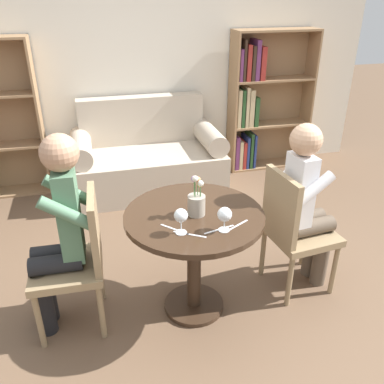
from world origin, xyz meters
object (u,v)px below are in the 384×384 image
(bookshelf_right, at_px, (259,103))
(wine_glass_right, at_px, (225,215))
(flower_vase, at_px, (197,202))
(wine_glass_left, at_px, (181,216))
(chair_right, at_px, (293,227))
(person_left, at_px, (58,232))
(chair_left, at_px, (78,257))
(person_right, at_px, (307,205))
(couch, at_px, (147,160))

(bookshelf_right, distance_m, wine_glass_right, 2.69)
(wine_glass_right, relative_size, flower_vase, 0.56)
(wine_glass_left, relative_size, flower_vase, 0.58)
(chair_right, bearing_deg, person_left, 83.10)
(chair_left, xyz_separation_m, person_right, (1.50, -0.01, 0.15))
(person_right, xyz_separation_m, wine_glass_right, (-0.68, -0.28, 0.18))
(person_left, bearing_deg, chair_right, 91.12)
(chair_left, distance_m, wine_glass_right, 0.93)
(person_right, bearing_deg, chair_right, 93.81)
(couch, height_order, wine_glass_left, couch)
(bookshelf_right, bearing_deg, chair_left, -134.10)
(bookshelf_right, height_order, person_right, bookshelf_right)
(chair_left, height_order, flower_vase, flower_vase)
(bookshelf_right, relative_size, person_right, 1.27)
(wine_glass_right, xyz_separation_m, flower_vase, (-0.10, 0.21, -0.01))
(couch, relative_size, person_left, 1.21)
(couch, relative_size, chair_right, 1.71)
(person_right, height_order, flower_vase, person_right)
(couch, distance_m, flower_vase, 1.98)
(chair_left, relative_size, wine_glass_left, 6.03)
(bookshelf_right, xyz_separation_m, chair_left, (-2.04, -2.11, -0.27))
(person_left, distance_m, flower_vase, 0.82)
(chair_right, xyz_separation_m, wine_glass_right, (-0.59, -0.27, 0.33))
(chair_left, height_order, wine_glass_left, chair_left)
(bookshelf_right, height_order, chair_left, bookshelf_right)
(chair_left, height_order, chair_right, same)
(couch, xyz_separation_m, person_left, (-0.79, -1.83, 0.37))
(chair_left, relative_size, chair_right, 1.00)
(person_right, distance_m, wine_glass_left, 0.97)
(chair_right, bearing_deg, bookshelf_right, -22.34)
(chair_left, distance_m, chair_right, 1.41)
(wine_glass_right, bearing_deg, couch, 93.05)
(person_left, bearing_deg, wine_glass_left, 70.94)
(chair_left, height_order, person_right, person_right)
(person_left, height_order, flower_vase, person_left)
(bookshelf_right, distance_m, person_left, 2.99)
(bookshelf_right, bearing_deg, person_right, -104.44)
(wine_glass_left, bearing_deg, chair_left, 156.33)
(chair_left, bearing_deg, wine_glass_right, 72.75)
(wine_glass_left, bearing_deg, person_left, 158.69)
(bookshelf_right, bearing_deg, flower_vase, -121.25)
(person_right, relative_size, wine_glass_left, 8.13)
(chair_left, xyz_separation_m, flower_vase, (0.72, -0.08, 0.32))
(wine_glass_left, bearing_deg, bookshelf_right, 58.23)
(person_right, bearing_deg, bookshelf_right, -20.21)
(wine_glass_left, bearing_deg, chair_right, 15.54)
(wine_glass_right, bearing_deg, flower_vase, 115.74)
(chair_left, relative_size, person_left, 0.71)
(chair_left, xyz_separation_m, wine_glass_left, (0.58, -0.25, 0.34))
(wine_glass_right, bearing_deg, person_right, 22.42)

